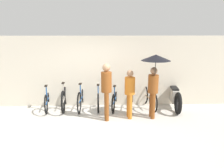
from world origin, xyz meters
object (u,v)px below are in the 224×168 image
parked_bicycle_5 (132,97)px  pedestrian_center (130,91)px  pedestrian_trailing (155,71)px  parked_bicycle_1 (64,98)px  parked_bicycle_6 (149,97)px  motorcycle (174,96)px  parked_bicycle_0 (48,99)px  parked_bicycle_4 (115,98)px  parked_bicycle_2 (82,97)px  parked_bicycle_3 (98,98)px  pedestrian_leading (106,87)px

parked_bicycle_5 → pedestrian_center: size_ratio=1.18×
pedestrian_center → pedestrian_trailing: (0.73, -0.09, 0.64)m
parked_bicycle_1 → parked_bicycle_6: size_ratio=1.02×
parked_bicycle_5 → motorcycle: parked_bicycle_5 is taller
parked_bicycle_0 → pedestrian_center: pedestrian_center is taller
parked_bicycle_0 → parked_bicycle_4: parked_bicycle_0 is taller
parked_bicycle_4 → parked_bicycle_6: parked_bicycle_4 is taller
parked_bicycle_2 → parked_bicycle_5: 1.80m
parked_bicycle_3 → parked_bicycle_4: bearing=-96.7°
parked_bicycle_4 → parked_bicycle_6: bearing=-82.4°
parked_bicycle_3 → pedestrian_trailing: bearing=-123.4°
pedestrian_center → parked_bicycle_6: bearing=-138.4°
parked_bicycle_1 → pedestrian_leading: 1.93m
parked_bicycle_2 → pedestrian_trailing: 2.80m
parked_bicycle_4 → parked_bicycle_2: bearing=99.1°
pedestrian_trailing → motorcycle: size_ratio=0.93×
pedestrian_leading → parked_bicycle_1: bearing=-39.2°
parked_bicycle_2 → motorcycle: 3.33m
parked_bicycle_5 → pedestrian_leading: size_ratio=1.03×
parked_bicycle_0 → parked_bicycle_1: size_ratio=1.00×
parked_bicycle_4 → parked_bicycle_5: size_ratio=0.95×
parked_bicycle_5 → pedestrian_center: (-0.20, -0.96, 0.49)m
parked_bicycle_2 → parked_bicycle_6: parked_bicycle_2 is taller
pedestrian_trailing → motorcycle: bearing=-136.4°
pedestrian_trailing → parked_bicycle_4: bearing=-46.4°
parked_bicycle_0 → parked_bicycle_6: size_ratio=1.02×
parked_bicycle_2 → parked_bicycle_5: size_ratio=0.99×
parked_bicycle_1 → parked_bicycle_5: parked_bicycle_5 is taller
parked_bicycle_0 → parked_bicycle_4: (2.40, -0.01, -0.00)m
parked_bicycle_5 → parked_bicycle_6: 0.60m
pedestrian_leading → parked_bicycle_5: bearing=-133.6°
parked_bicycle_6 → pedestrian_center: (-0.79, -0.91, 0.51)m
parked_bicycle_6 → pedestrian_leading: (-1.52, -1.04, 0.65)m
parked_bicycle_2 → parked_bicycle_5: (1.80, -0.01, 0.01)m
pedestrian_center → parked_bicycle_5: bearing=-109.0°
parked_bicycle_0 → parked_bicycle_2: bearing=-98.3°
parked_bicycle_1 → pedestrian_leading: bearing=-130.1°
parked_bicycle_0 → parked_bicycle_6: (3.60, -0.05, 0.03)m
parked_bicycle_2 → parked_bicycle_1: bearing=95.3°
pedestrian_center → pedestrian_trailing: pedestrian_trailing is taller
parked_bicycle_6 → parked_bicycle_4: bearing=80.3°
parked_bicycle_5 → pedestrian_leading: 1.56m
parked_bicycle_0 → parked_bicycle_1: bearing=-100.9°
pedestrian_trailing → parked_bicycle_1: bearing=-22.9°
parked_bicycle_5 → parked_bicycle_1: bearing=100.3°
pedestrian_leading → motorcycle: pedestrian_leading is taller
parked_bicycle_2 → pedestrian_center: (1.60, -0.97, 0.51)m
parked_bicycle_4 → parked_bicycle_3: bearing=93.6°
pedestrian_leading → pedestrian_center: size_ratio=1.14×
parked_bicycle_4 → parked_bicycle_6: (1.20, -0.04, 0.04)m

